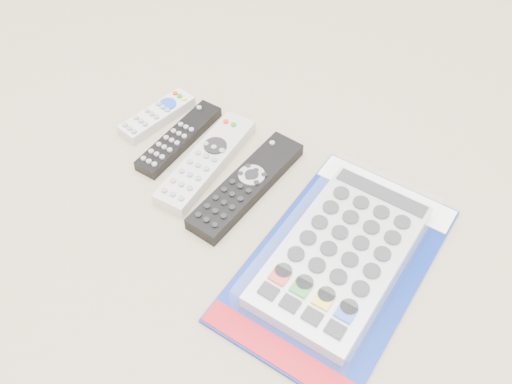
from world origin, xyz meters
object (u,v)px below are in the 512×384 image
Objects in this scene: remote_slim_black at (179,138)px; remote_small_grey at (157,115)px; jumbo_remote_packaged at (341,253)px; remote_silver_dvd at (206,161)px; remote_large_black at (246,185)px.

remote_small_grey is at bearing 161.12° from remote_slim_black.
jumbo_remote_packaged is (0.40, -0.08, 0.01)m from remote_small_grey.
remote_silver_dvd is (0.14, -0.04, 0.00)m from remote_small_grey.
jumbo_remote_packaged is at bearing -10.58° from remote_slim_black.
jumbo_remote_packaged is at bearing -2.62° from remote_small_grey.
remote_slim_black is 0.79× the size of remote_large_black.
remote_small_grey is at bearing 168.06° from jumbo_remote_packaged.
jumbo_remote_packaged reaches higher than remote_small_grey.
remote_silver_dvd is 0.26m from jumbo_remote_packaged.
remote_small_grey is at bearing 170.61° from remote_large_black.
jumbo_remote_packaged is (0.26, -0.04, 0.01)m from remote_silver_dvd.
jumbo_remote_packaged is at bearing -13.14° from remote_silver_dvd.
remote_slim_black is 0.34m from jumbo_remote_packaged.
remote_large_black is (0.15, -0.02, 0.00)m from remote_slim_black.
remote_slim_black is 0.15m from remote_large_black.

